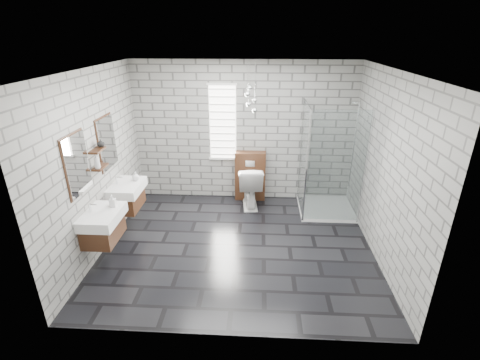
# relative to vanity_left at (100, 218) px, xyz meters

# --- Properties ---
(floor) EXTENTS (4.20, 3.60, 0.02)m
(floor) POSITION_rel_vanity_left_xyz_m (1.91, 0.56, -0.77)
(floor) COLOR black
(floor) RESTS_ON ground
(ceiling) EXTENTS (4.20, 3.60, 0.02)m
(ceiling) POSITION_rel_vanity_left_xyz_m (1.91, 0.56, 1.95)
(ceiling) COLOR white
(ceiling) RESTS_ON wall_back
(wall_back) EXTENTS (4.20, 0.02, 2.70)m
(wall_back) POSITION_rel_vanity_left_xyz_m (1.91, 2.37, 0.59)
(wall_back) COLOR gray
(wall_back) RESTS_ON floor
(wall_front) EXTENTS (4.20, 0.02, 2.70)m
(wall_front) POSITION_rel_vanity_left_xyz_m (1.91, -1.25, 0.59)
(wall_front) COLOR gray
(wall_front) RESTS_ON floor
(wall_left) EXTENTS (0.02, 3.60, 2.70)m
(wall_left) POSITION_rel_vanity_left_xyz_m (-0.20, 0.56, 0.59)
(wall_left) COLOR gray
(wall_left) RESTS_ON floor
(wall_right) EXTENTS (0.02, 3.60, 2.70)m
(wall_right) POSITION_rel_vanity_left_xyz_m (4.02, 0.56, 0.59)
(wall_right) COLOR gray
(wall_right) RESTS_ON floor
(vanity_left) EXTENTS (0.47, 0.70, 1.57)m
(vanity_left) POSITION_rel_vanity_left_xyz_m (0.00, 0.00, 0.00)
(vanity_left) COLOR #472715
(vanity_left) RESTS_ON wall_left
(vanity_right) EXTENTS (0.47, 0.70, 1.57)m
(vanity_right) POSITION_rel_vanity_left_xyz_m (0.00, 0.97, 0.00)
(vanity_right) COLOR #472715
(vanity_right) RESTS_ON wall_left
(shelf_lower) EXTENTS (0.14, 0.30, 0.03)m
(shelf_lower) POSITION_rel_vanity_left_xyz_m (-0.12, 0.51, 0.56)
(shelf_lower) COLOR #472715
(shelf_lower) RESTS_ON wall_left
(shelf_upper) EXTENTS (0.14, 0.30, 0.03)m
(shelf_upper) POSITION_rel_vanity_left_xyz_m (-0.12, 0.51, 0.82)
(shelf_upper) COLOR #472715
(shelf_upper) RESTS_ON wall_left
(window) EXTENTS (0.56, 0.05, 1.48)m
(window) POSITION_rel_vanity_left_xyz_m (1.51, 2.34, 0.79)
(window) COLOR white
(window) RESTS_ON wall_back
(cistern_panel) EXTENTS (0.60, 0.20, 1.00)m
(cistern_panel) POSITION_rel_vanity_left_xyz_m (2.05, 2.26, -0.26)
(cistern_panel) COLOR #472715
(cistern_panel) RESTS_ON floor
(flush_plate) EXTENTS (0.18, 0.01, 0.12)m
(flush_plate) POSITION_rel_vanity_left_xyz_m (2.05, 2.15, 0.04)
(flush_plate) COLOR silver
(flush_plate) RESTS_ON cistern_panel
(shower_enclosure) EXTENTS (1.00, 1.00, 2.03)m
(shower_enclosure) POSITION_rel_vanity_left_xyz_m (3.41, 1.74, -0.25)
(shower_enclosure) COLOR white
(shower_enclosure) RESTS_ON floor
(pendant_cluster) EXTENTS (0.22, 0.26, 0.85)m
(pendant_cluster) POSITION_rel_vanity_left_xyz_m (2.05, 1.92, 1.32)
(pendant_cluster) COLOR silver
(pendant_cluster) RESTS_ON ceiling
(toilet) EXTENTS (0.54, 0.85, 0.82)m
(toilet) POSITION_rel_vanity_left_xyz_m (2.05, 1.99, -0.34)
(toilet) COLOR white
(toilet) RESTS_ON floor
(soap_bottle_a) EXTENTS (0.09, 0.09, 0.18)m
(soap_bottle_a) POSITION_rel_vanity_left_xyz_m (0.14, 0.17, 0.18)
(soap_bottle_a) COLOR #B2B2B2
(soap_bottle_a) RESTS_ON vanity_left
(soap_bottle_b) EXTENTS (0.15, 0.15, 0.16)m
(soap_bottle_b) POSITION_rel_vanity_left_xyz_m (0.16, 1.11, 0.17)
(soap_bottle_b) COLOR #B2B2B2
(soap_bottle_b) RESTS_ON vanity_right
(soap_bottle_c) EXTENTS (0.09, 0.09, 0.22)m
(soap_bottle_c) POSITION_rel_vanity_left_xyz_m (-0.11, 0.41, 0.69)
(soap_bottle_c) COLOR #B2B2B2
(soap_bottle_c) RESTS_ON shelf_lower
(vase) EXTENTS (0.12, 0.12, 0.11)m
(vase) POSITION_rel_vanity_left_xyz_m (-0.11, 0.62, 0.89)
(vase) COLOR #B2B2B2
(vase) RESTS_ON shelf_upper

